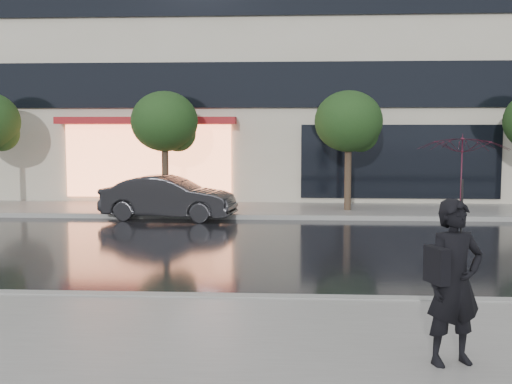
{
  "coord_description": "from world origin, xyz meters",
  "views": [
    {
      "loc": [
        1.24,
        -10.91,
        2.77
      ],
      "look_at": [
        0.43,
        2.85,
        1.4
      ],
      "focal_mm": 45.0,
      "sensor_mm": 36.0,
      "label": 1
    }
  ],
  "objects": [
    {
      "name": "parked_car",
      "position": [
        -2.56,
        8.3,
        0.66
      ],
      "size": [
        4.17,
        1.89,
        1.33
      ],
      "primitive_type": "imported",
      "rotation": [
        0.0,
        0.0,
        1.45
      ],
      "color": "black",
      "rests_on": "ground"
    },
    {
      "name": "pedestrian_with_umbrella",
      "position": [
        3.08,
        -3.76,
        1.79
      ],
      "size": [
        1.28,
        1.29,
        2.59
      ],
      "rotation": [
        0.0,
        0.0,
        0.35
      ],
      "color": "black",
      "rests_on": "sidewalk_near"
    },
    {
      "name": "tree_mid_west",
      "position": [
        -2.94,
        10.03,
        2.92
      ],
      "size": [
        2.2,
        2.2,
        3.99
      ],
      "color": "#33261C",
      "rests_on": "ground"
    },
    {
      "name": "curb_near",
      "position": [
        0.0,
        -1.0,
        0.07
      ],
      "size": [
        60.0,
        0.25,
        0.14
      ],
      "primitive_type": "cube",
      "color": "gray",
      "rests_on": "ground"
    },
    {
      "name": "ground",
      "position": [
        0.0,
        0.0,
        0.0
      ],
      "size": [
        120.0,
        120.0,
        0.0
      ],
      "primitive_type": "plane",
      "color": "black",
      "rests_on": "ground"
    },
    {
      "name": "sidewalk_near",
      "position": [
        0.0,
        -3.25,
        0.06
      ],
      "size": [
        60.0,
        4.5,
        0.12
      ],
      "primitive_type": "cube",
      "color": "slate",
      "rests_on": "ground"
    },
    {
      "name": "curb_far",
      "position": [
        0.0,
        8.5,
        0.07
      ],
      "size": [
        60.0,
        0.25,
        0.14
      ],
      "primitive_type": "cube",
      "color": "gray",
      "rests_on": "ground"
    },
    {
      "name": "tree_mid_east",
      "position": [
        3.06,
        10.03,
        2.92
      ],
      "size": [
        2.2,
        2.2,
        3.99
      ],
      "color": "#33261C",
      "rests_on": "ground"
    },
    {
      "name": "sidewalk_far",
      "position": [
        0.0,
        10.25,
        0.06
      ],
      "size": [
        60.0,
        3.5,
        0.12
      ],
      "primitive_type": "cube",
      "color": "slate",
      "rests_on": "ground"
    }
  ]
}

